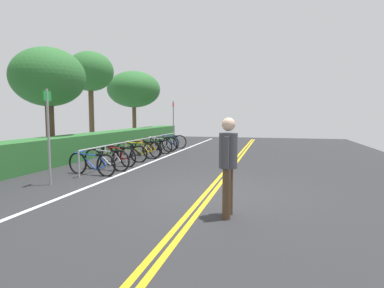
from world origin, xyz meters
name	(u,v)px	position (x,y,z in m)	size (l,w,h in m)	color
ground_plane	(210,194)	(0.00, 0.00, -0.03)	(36.68, 13.14, 0.05)	#2B2B2D
centre_line_yellow_inner	(213,193)	(0.00, -0.08, 0.00)	(33.01, 0.10, 0.00)	gold
centre_line_yellow_outer	(206,193)	(0.00, 0.08, 0.00)	(33.01, 0.10, 0.00)	gold
bike_lane_stripe_white	(91,186)	(0.00, 3.04, 0.00)	(33.01, 0.12, 0.00)	white
bike_rack	(141,143)	(5.32, 3.93, 0.60)	(9.01, 0.05, 0.79)	#9EA0A5
bicycle_0	(92,164)	(1.35, 3.84, 0.33)	(0.47, 1.74, 0.71)	black
bicycle_1	(107,160)	(2.21, 3.82, 0.34)	(0.47, 1.77, 0.73)	black
bicycle_2	(117,156)	(3.09, 3.90, 0.34)	(0.55, 1.63, 0.73)	black
bicycle_3	(125,154)	(3.92, 4.02, 0.32)	(0.52, 1.74, 0.69)	black
bicycle_4	(138,150)	(4.91, 3.89, 0.36)	(0.60, 1.78, 0.76)	black
bicycle_5	(146,149)	(5.74, 3.88, 0.33)	(0.64, 1.63, 0.70)	black
bicycle_6	(153,147)	(6.68, 3.92, 0.32)	(0.54, 1.72, 0.68)	black
bicycle_7	(159,144)	(7.52, 3.96, 0.36)	(0.57, 1.76, 0.76)	black
bicycle_8	(164,143)	(8.42, 4.02, 0.34)	(0.46, 1.67, 0.73)	black
bicycle_9	(171,141)	(9.26, 3.94, 0.35)	(0.46, 1.80, 0.75)	black
pedestrian	(228,160)	(-1.61, -0.64, 1.01)	(0.49, 0.32, 1.74)	#4C3826
sign_post_near	(48,128)	(-0.15, 4.11, 1.45)	(0.36, 0.10, 2.43)	gray
sign_post_far	(173,119)	(10.38, 4.12, 1.51)	(0.36, 0.08, 2.54)	gray
hedge_backdrop	(108,142)	(6.82, 6.31, 0.48)	(17.96, 1.16, 0.97)	#2D6B30
tree_mid	(48,78)	(3.92, 7.22, 3.23)	(2.84, 2.84, 4.40)	#473323
tree_far_right	(90,72)	(8.84, 8.36, 4.10)	(2.51, 2.51, 5.21)	brown
tree_extra	(134,90)	(13.14, 7.75, 3.46)	(3.52, 3.52, 4.67)	brown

